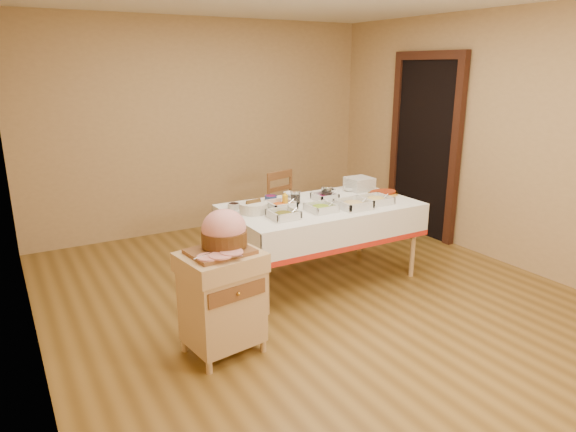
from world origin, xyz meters
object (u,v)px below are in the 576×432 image
object	(u,v)px
plate_stack	(359,184)
brass_platter	(383,193)
butcher_cart	(222,297)
preserve_jar_right	(326,194)
bread_basket	(254,208)
preserve_jar_left	(295,197)
dining_chair	(288,211)
dining_table	(321,220)
ham_on_board	(224,233)
mustard_bottle	(285,201)

from	to	relation	value
plate_stack	brass_platter	distance (m)	0.32
butcher_cart	plate_stack	size ratio (longest dim) A/B	3.10
preserve_jar_right	plate_stack	xyz separation A→B (m)	(0.53, 0.16, 0.01)
bread_basket	preserve_jar_left	bearing A→B (deg)	11.65
preserve_jar_left	dining_chair	bearing A→B (deg)	65.15
plate_stack	dining_table	bearing A→B (deg)	-157.30
dining_chair	bread_basket	size ratio (longest dim) A/B	3.56
preserve_jar_right	dining_chair	bearing A→B (deg)	91.40
ham_on_board	preserve_jar_left	distance (m)	1.46
dining_table	mustard_bottle	bearing A→B (deg)	176.02
preserve_jar_left	plate_stack	bearing A→B (deg)	7.89
dining_table	ham_on_board	world-z (taller)	ham_on_board
dining_chair	preserve_jar_right	xyz separation A→B (m)	(0.02, -0.72, 0.36)
ham_on_board	plate_stack	size ratio (longest dim) A/B	1.82
butcher_cart	brass_platter	xyz separation A→B (m)	(2.11, 0.77, 0.34)
dining_table	plate_stack	distance (m)	0.77
preserve_jar_left	preserve_jar_right	xyz separation A→B (m)	(0.33, -0.04, 0.01)
dining_chair	bread_basket	distance (m)	1.18
plate_stack	preserve_jar_right	bearing A→B (deg)	-163.07
preserve_jar_right	plate_stack	distance (m)	0.56
mustard_bottle	plate_stack	bearing A→B (deg)	13.61
butcher_cart	dining_chair	world-z (taller)	dining_chair
dining_chair	mustard_bottle	world-z (taller)	mustard_bottle
mustard_bottle	bread_basket	size ratio (longest dim) A/B	0.65
ham_on_board	preserve_jar_left	world-z (taller)	ham_on_board
brass_platter	plate_stack	bearing A→B (deg)	102.61
brass_platter	dining_chair	bearing A→B (deg)	125.56
dining_chair	ham_on_board	world-z (taller)	ham_on_board
plate_stack	brass_platter	world-z (taller)	plate_stack
ham_on_board	preserve_jar_right	size ratio (longest dim) A/B	3.33
mustard_bottle	bread_basket	distance (m)	0.31
dining_chair	mustard_bottle	xyz separation A→B (m)	(-0.51, -0.81, 0.37)
ham_on_board	preserve_jar_right	distance (m)	1.71
dining_chair	ham_on_board	size ratio (longest dim) A/B	1.99
dining_table	ham_on_board	bearing A→B (deg)	-150.46
butcher_cart	bread_basket	size ratio (longest dim) A/B	3.04
butcher_cart	bread_basket	world-z (taller)	bread_basket
brass_platter	mustard_bottle	bearing A→B (deg)	177.54
dining_chair	brass_platter	bearing A→B (deg)	-54.44
brass_platter	butcher_cart	bearing A→B (deg)	-160.10
butcher_cart	dining_chair	xyz separation A→B (m)	(1.50, 1.63, 0.03)
dining_chair	bread_basket	xyz separation A→B (m)	(-0.82, -0.78, 0.34)
preserve_jar_left	preserve_jar_right	world-z (taller)	preserve_jar_right
preserve_jar_right	bread_basket	world-z (taller)	preserve_jar_right
preserve_jar_right	butcher_cart	bearing A→B (deg)	-149.07
ham_on_board	mustard_bottle	xyz separation A→B (m)	(0.94, 0.78, -0.07)
mustard_bottle	bread_basket	bearing A→B (deg)	173.93
dining_table	bread_basket	bearing A→B (deg)	175.09
mustard_bottle	ham_on_board	bearing A→B (deg)	-140.51
dining_table	butcher_cart	bearing A→B (deg)	-150.14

